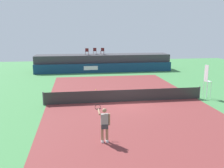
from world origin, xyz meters
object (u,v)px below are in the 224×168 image
Objects in this scene: spectator_chair_far_left at (87,51)px; net_post_far at (199,93)px; tennis_ball at (96,90)px; tennis_player at (104,124)px; umpire_chair at (207,79)px; spectator_chair_left at (95,51)px; spectator_chair_center at (102,51)px; net_post_near at (43,99)px.

net_post_far is (8.38, -14.93, -2.19)m from spectator_chair_far_left.
spectator_chair_far_left is 11.09m from tennis_ball.
tennis_player reaches higher than tennis_ball.
spectator_chair_far_left reaches higher than tennis_ball.
umpire_chair is 2.76× the size of net_post_far.
tennis_player is at bearing -93.43° from spectator_chair_left.
spectator_chair_left reaches higher than tennis_player.
net_post_far is (-0.54, 0.02, -1.09)m from umpire_chair.
net_post_far is 0.56× the size of tennis_player.
net_post_far is at bearing 177.93° from umpire_chair.
spectator_chair_left is at bearing 28.39° from spectator_chair_far_left.
spectator_chair_center is at bearing 11.90° from spectator_chair_far_left.
tennis_player is at bearing -61.20° from net_post_near.
tennis_ball is at bearing 152.91° from net_post_far.
tennis_ball is at bearing -99.51° from spectator_chair_center.
net_post_far is 11.03m from tennis_player.
spectator_chair_far_left is 1.00× the size of spectator_chair_left.
tennis_player is at bearing -96.08° from spectator_chair_center.
spectator_chair_far_left is 13.06× the size of tennis_ball.
spectator_chair_far_left reaches higher than umpire_chair.
spectator_chair_far_left is at bearing -151.61° from spectator_chair_left.
net_post_far is (7.28, -15.52, -2.19)m from spectator_chair_left.
spectator_chair_left is at bearing 115.13° from net_post_far.
tennis_player reaches higher than net_post_near.
net_post_near is 12.40m from net_post_far.
umpire_chair reaches higher than tennis_player.
tennis_ball is at bearing 154.26° from umpire_chair.
umpire_chair is 9.75m from tennis_ball.
spectator_chair_left is 22.50m from tennis_player.
tennis_ball is at bearing 44.30° from net_post_near.
net_post_far is at bearing -27.09° from tennis_ball.
net_post_far is at bearing 0.00° from net_post_near.
net_post_far is at bearing -60.69° from spectator_chair_far_left.
umpire_chair is 12.98m from net_post_near.
spectator_chair_far_left is 15.61m from net_post_near.
umpire_chair is (7.82, -15.54, -1.11)m from spectator_chair_left.
net_post_far is 14.71× the size of tennis_ball.
spectator_chair_far_left is 17.26m from net_post_far.
tennis_player is (-1.34, -22.39, -1.73)m from spectator_chair_left.
spectator_chair_center is 11.68m from tennis_ball.
spectator_chair_center reaches higher than umpire_chair.
umpire_chair is 11.45m from tennis_player.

